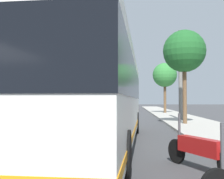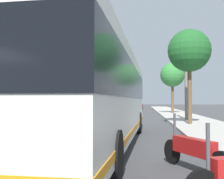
% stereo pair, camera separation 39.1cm
% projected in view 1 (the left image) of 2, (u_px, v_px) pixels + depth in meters
% --- Properties ---
extents(lane_divider_line, '(110.00, 0.16, 0.01)m').
position_uv_depth(lane_divider_line, '(48.00, 138.00, 11.41)').
color(lane_divider_line, silver).
rests_on(lane_divider_line, ground).
extents(coach_bus, '(12.57, 3.14, 3.14)m').
position_uv_depth(coach_bus, '(97.00, 93.00, 9.49)').
color(coach_bus, silver).
rests_on(coach_bus, ground).
extents(motorcycle_mid_row, '(2.07, 1.14, 1.25)m').
position_uv_depth(motorcycle_mid_row, '(199.00, 150.00, 6.19)').
color(motorcycle_mid_row, black).
rests_on(motorcycle_mid_row, ground).
extents(car_oncoming, '(4.44, 2.11, 1.52)m').
position_uv_depth(car_oncoming, '(54.00, 110.00, 23.05)').
color(car_oncoming, red).
rests_on(car_oncoming, ground).
extents(car_far_distant, '(4.19, 1.96, 1.50)m').
position_uv_depth(car_far_distant, '(129.00, 105.00, 48.95)').
color(car_far_distant, red).
rests_on(car_far_distant, ground).
extents(car_behind_bus, '(4.63, 1.98, 1.39)m').
position_uv_depth(car_behind_bus, '(125.00, 105.00, 54.16)').
color(car_behind_bus, black).
rests_on(car_behind_bus, ground).
extents(car_ahead_same_lane, '(4.02, 2.06, 1.53)m').
position_uv_depth(car_ahead_same_lane, '(101.00, 105.00, 50.62)').
color(car_ahead_same_lane, gray).
rests_on(car_ahead_same_lane, ground).
extents(roadside_tree_mid_block, '(2.64, 2.64, 5.96)m').
position_uv_depth(roadside_tree_mid_block, '(184.00, 52.00, 17.32)').
color(roadside_tree_mid_block, brown).
rests_on(roadside_tree_mid_block, ground).
extents(roadside_tree_far_block, '(2.82, 2.82, 5.95)m').
position_uv_depth(roadside_tree_far_block, '(165.00, 75.00, 32.41)').
color(roadside_tree_far_block, brown).
rests_on(roadside_tree_far_block, ground).
extents(utility_pole, '(0.29, 0.29, 6.90)m').
position_uv_depth(utility_pole, '(180.00, 76.00, 20.97)').
color(utility_pole, slate).
rests_on(utility_pole, ground).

